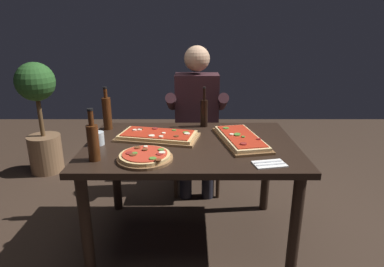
{
  "coord_description": "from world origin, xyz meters",
  "views": [
    {
      "loc": [
        0.01,
        -2.08,
        1.49
      ],
      "look_at": [
        0.0,
        0.05,
        0.79
      ],
      "focal_mm": 30.8,
      "sensor_mm": 36.0,
      "label": 1
    }
  ],
  "objects_px": {
    "tumbler_near_camera": "(99,139)",
    "seated_diner": "(198,114)",
    "oil_bottle_amber": "(94,141)",
    "diner_chair": "(198,137)",
    "wine_bottle_dark": "(205,112)",
    "vinegar_bottle_green": "(108,112)",
    "pizza_rectangular_left": "(242,139)",
    "potted_plant_corner": "(42,114)",
    "pizza_round_far": "(146,157)",
    "pizza_rectangular_front": "(159,136)",
    "dining_table": "(192,156)"
  },
  "relations": [
    {
      "from": "tumbler_near_camera",
      "to": "seated_diner",
      "type": "height_order",
      "value": "seated_diner"
    },
    {
      "from": "oil_bottle_amber",
      "to": "diner_chair",
      "type": "distance_m",
      "value": 1.36
    },
    {
      "from": "wine_bottle_dark",
      "to": "oil_bottle_amber",
      "type": "height_order",
      "value": "same"
    },
    {
      "from": "vinegar_bottle_green",
      "to": "pizza_rectangular_left",
      "type": "bearing_deg",
      "value": -16.08
    },
    {
      "from": "wine_bottle_dark",
      "to": "tumbler_near_camera",
      "type": "height_order",
      "value": "wine_bottle_dark"
    },
    {
      "from": "tumbler_near_camera",
      "to": "potted_plant_corner",
      "type": "xyz_separation_m",
      "value": [
        -0.93,
        1.2,
        -0.15
      ]
    },
    {
      "from": "pizza_round_far",
      "to": "potted_plant_corner",
      "type": "bearing_deg",
      "value": 131.17
    },
    {
      "from": "vinegar_bottle_green",
      "to": "tumbler_near_camera",
      "type": "relative_size",
      "value": 3.75
    },
    {
      "from": "pizza_round_far",
      "to": "potted_plant_corner",
      "type": "relative_size",
      "value": 0.29
    },
    {
      "from": "pizza_round_far",
      "to": "potted_plant_corner",
      "type": "height_order",
      "value": "potted_plant_corner"
    },
    {
      "from": "diner_chair",
      "to": "pizza_round_far",
      "type": "bearing_deg",
      "value": -105.49
    },
    {
      "from": "pizza_rectangular_front",
      "to": "wine_bottle_dark",
      "type": "height_order",
      "value": "wine_bottle_dark"
    },
    {
      "from": "seated_diner",
      "to": "potted_plant_corner",
      "type": "xyz_separation_m",
      "value": [
        -1.59,
        0.43,
        -0.12
      ]
    },
    {
      "from": "dining_table",
      "to": "pizza_round_far",
      "type": "height_order",
      "value": "pizza_round_far"
    },
    {
      "from": "tumbler_near_camera",
      "to": "seated_diner",
      "type": "distance_m",
      "value": 1.01
    },
    {
      "from": "pizza_rectangular_front",
      "to": "wine_bottle_dark",
      "type": "relative_size",
      "value": 1.94
    },
    {
      "from": "tumbler_near_camera",
      "to": "oil_bottle_amber",
      "type": "bearing_deg",
      "value": -78.9
    },
    {
      "from": "wine_bottle_dark",
      "to": "pizza_rectangular_front",
      "type": "bearing_deg",
      "value": -138.99
    },
    {
      "from": "pizza_rectangular_front",
      "to": "seated_diner",
      "type": "distance_m",
      "value": 0.7
    },
    {
      "from": "dining_table",
      "to": "pizza_round_far",
      "type": "bearing_deg",
      "value": -132.56
    },
    {
      "from": "vinegar_bottle_green",
      "to": "diner_chair",
      "type": "relative_size",
      "value": 0.37
    },
    {
      "from": "tumbler_near_camera",
      "to": "wine_bottle_dark",
      "type": "bearing_deg",
      "value": 30.02
    },
    {
      "from": "pizza_rectangular_left",
      "to": "wine_bottle_dark",
      "type": "bearing_deg",
      "value": 124.29
    },
    {
      "from": "vinegar_bottle_green",
      "to": "tumbler_near_camera",
      "type": "height_order",
      "value": "vinegar_bottle_green"
    },
    {
      "from": "dining_table",
      "to": "pizza_round_far",
      "type": "xyz_separation_m",
      "value": [
        -0.27,
        -0.29,
        0.12
      ]
    },
    {
      "from": "vinegar_bottle_green",
      "to": "pizza_round_far",
      "type": "bearing_deg",
      "value": -58.96
    },
    {
      "from": "oil_bottle_amber",
      "to": "vinegar_bottle_green",
      "type": "bearing_deg",
      "value": 96.46
    },
    {
      "from": "diner_chair",
      "to": "potted_plant_corner",
      "type": "relative_size",
      "value": 0.75
    },
    {
      "from": "pizza_round_far",
      "to": "wine_bottle_dark",
      "type": "height_order",
      "value": "wine_bottle_dark"
    },
    {
      "from": "tumbler_near_camera",
      "to": "pizza_rectangular_front",
      "type": "bearing_deg",
      "value": 18.03
    },
    {
      "from": "pizza_rectangular_front",
      "to": "tumbler_near_camera",
      "type": "xyz_separation_m",
      "value": [
        -0.38,
        -0.12,
        0.02
      ]
    },
    {
      "from": "pizza_rectangular_left",
      "to": "pizza_round_far",
      "type": "distance_m",
      "value": 0.69
    },
    {
      "from": "dining_table",
      "to": "diner_chair",
      "type": "height_order",
      "value": "diner_chair"
    },
    {
      "from": "dining_table",
      "to": "potted_plant_corner",
      "type": "distance_m",
      "value": 1.93
    },
    {
      "from": "pizza_round_far",
      "to": "vinegar_bottle_green",
      "type": "bearing_deg",
      "value": 121.04
    },
    {
      "from": "tumbler_near_camera",
      "to": "potted_plant_corner",
      "type": "relative_size",
      "value": 0.07
    },
    {
      "from": "pizza_rectangular_front",
      "to": "pizza_rectangular_left",
      "type": "bearing_deg",
      "value": -6.12
    },
    {
      "from": "pizza_rectangular_front",
      "to": "seated_diner",
      "type": "relative_size",
      "value": 0.45
    },
    {
      "from": "dining_table",
      "to": "tumbler_near_camera",
      "type": "height_order",
      "value": "tumbler_near_camera"
    },
    {
      "from": "pizza_rectangular_front",
      "to": "oil_bottle_amber",
      "type": "bearing_deg",
      "value": -130.34
    },
    {
      "from": "vinegar_bottle_green",
      "to": "potted_plant_corner",
      "type": "bearing_deg",
      "value": 136.84
    },
    {
      "from": "wine_bottle_dark",
      "to": "diner_chair",
      "type": "bearing_deg",
      "value": 96.07
    },
    {
      "from": "pizza_rectangular_left",
      "to": "seated_diner",
      "type": "distance_m",
      "value": 0.76
    },
    {
      "from": "pizza_rectangular_front",
      "to": "tumbler_near_camera",
      "type": "relative_size",
      "value": 7.0
    },
    {
      "from": "diner_chair",
      "to": "pizza_rectangular_left",
      "type": "bearing_deg",
      "value": -70.7
    },
    {
      "from": "vinegar_bottle_green",
      "to": "pizza_rectangular_front",
      "type": "bearing_deg",
      "value": -28.63
    },
    {
      "from": "pizza_round_far",
      "to": "tumbler_near_camera",
      "type": "bearing_deg",
      "value": 143.12
    },
    {
      "from": "pizza_rectangular_front",
      "to": "diner_chair",
      "type": "xyz_separation_m",
      "value": [
        0.28,
        0.76,
        -0.27
      ]
    },
    {
      "from": "pizza_rectangular_front",
      "to": "potted_plant_corner",
      "type": "distance_m",
      "value": 1.7
    },
    {
      "from": "pizza_rectangular_front",
      "to": "pizza_round_far",
      "type": "bearing_deg",
      "value": -95.54
    }
  ]
}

